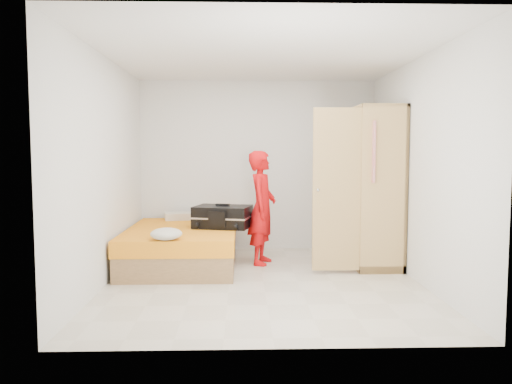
{
  "coord_description": "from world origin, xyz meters",
  "views": [
    {
      "loc": [
        -0.26,
        -5.72,
        1.52
      ],
      "look_at": [
        -0.07,
        0.65,
        1.0
      ],
      "focal_mm": 35.0,
      "sensor_mm": 36.0,
      "label": 1
    }
  ],
  "objects_px": {
    "round_cushion": "(166,234)",
    "bed": "(182,246)",
    "person": "(262,208)",
    "wardrobe": "(369,191)",
    "suitcase": "(223,217)"
  },
  "relations": [
    {
      "from": "round_cushion",
      "to": "bed",
      "type": "bearing_deg",
      "value": 85.38
    },
    {
      "from": "person",
      "to": "wardrobe",
      "type": "bearing_deg",
      "value": -80.7
    },
    {
      "from": "person",
      "to": "suitcase",
      "type": "relative_size",
      "value": 1.79
    },
    {
      "from": "person",
      "to": "round_cushion",
      "type": "distance_m",
      "value": 1.51
    },
    {
      "from": "bed",
      "to": "round_cushion",
      "type": "bearing_deg",
      "value": -94.62
    },
    {
      "from": "round_cushion",
      "to": "person",
      "type": "bearing_deg",
      "value": 39.85
    },
    {
      "from": "wardrobe",
      "to": "person",
      "type": "bearing_deg",
      "value": 175.97
    },
    {
      "from": "person",
      "to": "suitcase",
      "type": "distance_m",
      "value": 0.54
    },
    {
      "from": "suitcase",
      "to": "round_cushion",
      "type": "relative_size",
      "value": 2.32
    },
    {
      "from": "bed",
      "to": "person",
      "type": "bearing_deg",
      "value": 3.05
    },
    {
      "from": "suitcase",
      "to": "person",
      "type": "bearing_deg",
      "value": 15.66
    },
    {
      "from": "wardrobe",
      "to": "round_cushion",
      "type": "height_order",
      "value": "wardrobe"
    },
    {
      "from": "bed",
      "to": "wardrobe",
      "type": "relative_size",
      "value": 0.96
    },
    {
      "from": "person",
      "to": "suitcase",
      "type": "xyz_separation_m",
      "value": [
        -0.53,
        -0.01,
        -0.12
      ]
    },
    {
      "from": "suitcase",
      "to": "wardrobe",
      "type": "bearing_deg",
      "value": 11.57
    }
  ]
}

